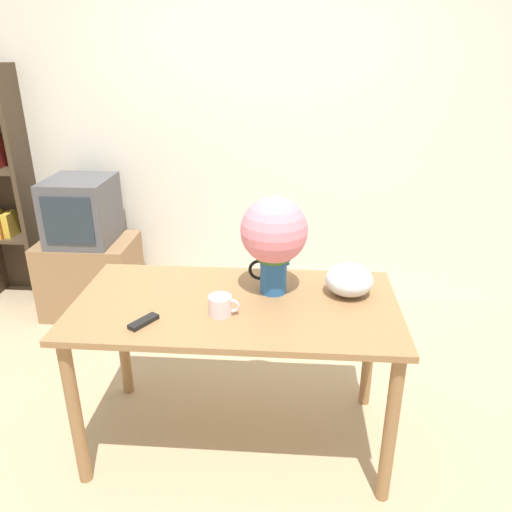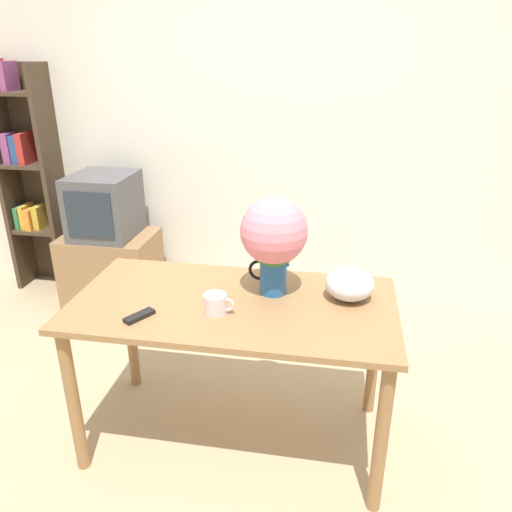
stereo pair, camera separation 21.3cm
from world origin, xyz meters
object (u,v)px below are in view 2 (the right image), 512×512
at_px(flower_vase, 274,237).
at_px(tv_set, 104,206).
at_px(coffee_mug, 216,304).
at_px(white_bowl, 350,284).

relative_size(flower_vase, tv_set, 0.98).
distance_m(coffee_mug, white_bowl, 0.63).
distance_m(white_bowl, tv_set, 2.11).
xyz_separation_m(coffee_mug, tv_set, (-1.20, 1.39, -0.03)).
bearing_deg(white_bowl, tv_set, 147.14).
height_order(flower_vase, white_bowl, flower_vase).
distance_m(flower_vase, coffee_mug, 0.40).
bearing_deg(coffee_mug, flower_vase, 47.75).
distance_m(flower_vase, white_bowl, 0.41).
xyz_separation_m(white_bowl, tv_set, (-1.78, 1.15, -0.06)).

